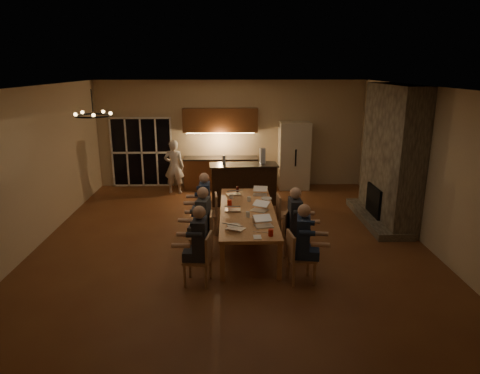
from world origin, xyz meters
name	(u,v)px	position (x,y,z in m)	size (l,w,h in m)	color
floor	(232,242)	(0.00, 0.00, 0.00)	(9.00, 9.00, 0.00)	brown
back_wall	(230,134)	(0.00, 4.52, 1.60)	(8.00, 0.04, 3.20)	tan
left_wall	(30,169)	(-4.02, 0.00, 1.60)	(0.04, 9.00, 3.20)	tan
right_wall	(428,167)	(4.02, 0.00, 1.60)	(0.04, 9.00, 3.20)	tan
ceiling	(231,86)	(0.00, 0.00, 3.22)	(8.00, 9.00, 0.04)	white
french_doors	(142,153)	(-2.70, 4.47, 1.05)	(1.86, 0.08, 2.10)	black
fireplace	(391,155)	(3.70, 1.20, 1.60)	(0.58, 2.50, 3.20)	#6C6655
kitchenette	(221,149)	(-0.30, 4.20, 1.20)	(2.24, 0.68, 2.40)	brown
refrigerator	(294,156)	(1.90, 4.15, 1.00)	(0.90, 0.68, 2.00)	beige
dining_table	(247,227)	(0.32, -0.14, 0.38)	(1.10, 3.21, 0.75)	#BE804C
bar_island	(244,184)	(0.34, 2.65, 0.54)	(1.80, 0.68, 1.08)	black
chair_left_near	(197,259)	(-0.59, -1.77, 0.45)	(0.44, 0.44, 0.89)	#A17350
chair_left_mid	(201,235)	(-0.59, -0.72, 0.45)	(0.44, 0.44, 0.89)	#A17350
chair_left_far	(207,214)	(-0.53, 0.53, 0.45)	(0.44, 0.44, 0.89)	#A17350
chair_right_near	(301,257)	(1.18, -1.73, 0.45)	(0.44, 0.44, 0.89)	#A17350
chair_right_mid	(296,234)	(1.25, -0.70, 0.45)	(0.44, 0.44, 0.89)	#A17350
chair_right_far	(287,214)	(1.23, 0.44, 0.45)	(0.44, 0.44, 0.89)	#A17350
person_left_near	(200,245)	(-0.54, -1.74, 0.69)	(0.60, 0.60, 1.38)	#272A32
person_right_near	(303,243)	(1.20, -1.71, 0.69)	(0.60, 0.60, 1.38)	#1E2C4C
person_left_mid	(204,221)	(-0.55, -0.62, 0.69)	(0.60, 0.60, 1.38)	#383E43
person_right_mid	(295,222)	(1.21, -0.69, 0.69)	(0.60, 0.60, 1.38)	#272A32
person_left_far	(205,204)	(-0.58, 0.50, 0.69)	(0.60, 0.60, 1.38)	#1E2C4C
standing_person	(174,167)	(-1.64, 3.68, 0.78)	(0.57, 0.38, 1.57)	silver
chandelier	(93,116)	(-2.40, -0.84, 2.75)	(0.63, 0.63, 0.03)	black
laptop_a	(236,223)	(0.07, -1.18, 0.86)	(0.32, 0.28, 0.23)	silver
laptop_b	(264,221)	(0.59, -1.06, 0.86)	(0.32, 0.28, 0.23)	silver
laptop_c	(233,205)	(0.02, -0.14, 0.86)	(0.32, 0.28, 0.23)	silver
laptop_d	(259,205)	(0.56, -0.18, 0.86)	(0.32, 0.28, 0.23)	silver
laptop_e	(234,190)	(0.05, 0.98, 0.86)	(0.32, 0.28, 0.23)	silver
laptop_f	(260,190)	(0.65, 0.91, 0.86)	(0.32, 0.28, 0.23)	silver
mug_front	(248,214)	(0.31, -0.52, 0.80)	(0.08, 0.08, 0.10)	silver
mug_mid	(249,199)	(0.38, 0.46, 0.80)	(0.08, 0.08, 0.10)	silver
mug_back	(231,196)	(0.00, 0.66, 0.80)	(0.09, 0.09, 0.10)	silver
redcup_near	(271,233)	(0.67, -1.52, 0.81)	(0.09, 0.09, 0.12)	#B61A0C
redcup_mid	(230,203)	(-0.04, 0.19, 0.81)	(0.09, 0.09, 0.12)	#B61A0C
can_silver	(254,219)	(0.42, -0.85, 0.81)	(0.06, 0.06, 0.12)	#B2B2B7
can_cola	(237,189)	(0.15, 1.21, 0.81)	(0.06, 0.06, 0.12)	#3F0F0C
can_right	(265,204)	(0.71, 0.10, 0.81)	(0.07, 0.07, 0.12)	#B2B2B7
plate_near	(264,220)	(0.62, -0.73, 0.76)	(0.24, 0.24, 0.02)	silver
plate_left	(234,226)	(0.04, -1.04, 0.76)	(0.25, 0.25, 0.02)	silver
plate_far	(266,198)	(0.78, 0.62, 0.76)	(0.25, 0.25, 0.02)	silver
notepad	(257,237)	(0.43, -1.58, 0.76)	(0.14, 0.19, 0.01)	white
bar_bottle	(224,160)	(-0.18, 2.67, 1.20)	(0.08, 0.08, 0.24)	#99999E
bar_blender	(262,156)	(0.84, 2.76, 1.28)	(0.13, 0.13, 0.41)	silver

